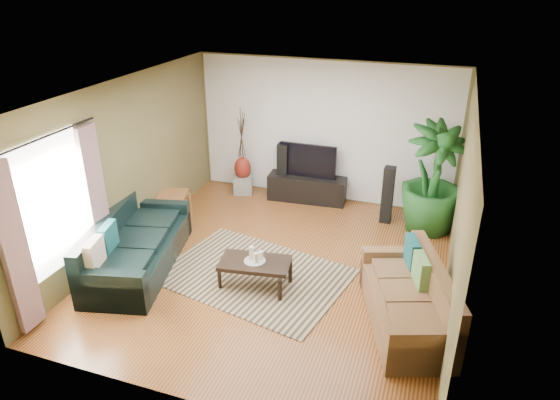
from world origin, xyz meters
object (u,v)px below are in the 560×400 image
at_px(potted_plant, 433,179).
at_px(sofa_right, 407,296).
at_px(sofa_left, 138,242).
at_px(pedestal, 243,184).
at_px(speaker_right, 388,195).
at_px(vase, 243,168).
at_px(television, 308,161).
at_px(tv_stand, 307,188).
at_px(coffee_table, 255,273).
at_px(side_table, 173,207).
at_px(speaker_left, 283,171).

bearing_deg(potted_plant, sofa_right, -91.88).
height_order(sofa_left, pedestal, sofa_left).
height_order(sofa_left, speaker_right, speaker_right).
bearing_deg(sofa_left, vase, -21.10).
height_order(television, potted_plant, potted_plant).
bearing_deg(tv_stand, coffee_table, -91.91).
relative_size(pedestal, vase, 0.78).
relative_size(sofa_right, pedestal, 5.18).
bearing_deg(pedestal, coffee_table, -64.07).
relative_size(potted_plant, side_table, 3.52).
xyz_separation_m(coffee_table, speaker_right, (1.48, 2.64, 0.32)).
bearing_deg(speaker_right, pedestal, 175.31).
height_order(speaker_right, vase, speaker_right).
distance_m(sofa_left, sofa_right, 3.97).
bearing_deg(sofa_left, coffee_table, -100.12).
height_order(tv_stand, side_table, side_table).
bearing_deg(side_table, coffee_table, -33.25).
height_order(sofa_right, television, television).
distance_m(sofa_right, television, 3.93).
bearing_deg(coffee_table, potted_plant, 40.88).
xyz_separation_m(coffee_table, tv_stand, (-0.12, 3.05, 0.05)).
distance_m(sofa_right, pedestal, 4.75).
height_order(speaker_right, side_table, speaker_right).
relative_size(television, side_table, 2.05).
height_order(sofa_right, potted_plant, potted_plant).
xyz_separation_m(sofa_left, television, (1.74, 3.16, 0.41)).
bearing_deg(side_table, television, 39.31).
distance_m(tv_stand, speaker_left, 0.59).
relative_size(sofa_left, pedestal, 6.41).
distance_m(coffee_table, pedestal, 3.31).
distance_m(sofa_left, vase, 3.11).
bearing_deg(television, sofa_right, -55.11).
xyz_separation_m(sofa_right, vase, (-3.57, 3.13, 0.10)).
xyz_separation_m(television, potted_plant, (2.33, -0.46, 0.12)).
relative_size(tv_stand, potted_plant, 0.79).
height_order(tv_stand, speaker_right, speaker_right).
bearing_deg(sofa_left, sofa_right, -104.27).
height_order(speaker_left, vase, speaker_left).
bearing_deg(television, coffee_table, -87.81).
xyz_separation_m(sofa_right, coffee_table, (-2.12, 0.16, -0.22)).
bearing_deg(potted_plant, sofa_left, -146.40).
distance_m(sofa_left, coffee_table, 1.87).
height_order(coffee_table, potted_plant, potted_plant).
height_order(pedestal, vase, vase).
height_order(sofa_right, speaker_left, speaker_left).
bearing_deg(speaker_left, speaker_right, -18.31).
xyz_separation_m(sofa_right, pedestal, (-3.57, 3.13, -0.24)).
height_order(sofa_right, side_table, sofa_right).
relative_size(coffee_table, vase, 2.13).
height_order(sofa_right, coffee_table, sofa_right).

